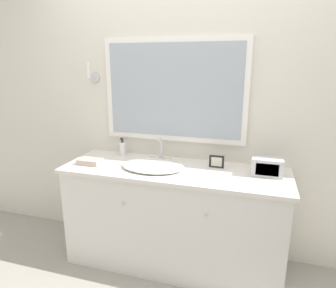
# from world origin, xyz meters

# --- Properties ---
(ground_plane) EXTENTS (14.00, 14.00, 0.00)m
(ground_plane) POSITION_xyz_m (0.00, 0.00, 0.00)
(ground_plane) COLOR #9E998E
(wall_back) EXTENTS (8.00, 0.18, 2.55)m
(wall_back) POSITION_xyz_m (-0.00, 0.64, 1.28)
(wall_back) COLOR silver
(wall_back) RESTS_ON ground_plane
(vanity_counter) EXTENTS (1.80, 0.61, 0.86)m
(vanity_counter) POSITION_xyz_m (0.00, 0.31, 0.43)
(vanity_counter) COLOR silver
(vanity_counter) RESTS_ON ground_plane
(sink_basin) EXTENTS (0.51, 0.42, 0.20)m
(sink_basin) POSITION_xyz_m (-0.17, 0.29, 0.88)
(sink_basin) COLOR white
(sink_basin) RESTS_ON vanity_counter
(soap_bottle) EXTENTS (0.06, 0.06, 0.16)m
(soap_bottle) POSITION_xyz_m (-0.55, 0.52, 0.92)
(soap_bottle) COLOR white
(soap_bottle) RESTS_ON vanity_counter
(appliance_box) EXTENTS (0.23, 0.12, 0.13)m
(appliance_box) POSITION_xyz_m (0.70, 0.37, 0.92)
(appliance_box) COLOR #BCBCC1
(appliance_box) RESTS_ON vanity_counter
(picture_frame) EXTENTS (0.12, 0.01, 0.10)m
(picture_frame) POSITION_xyz_m (0.32, 0.44, 0.91)
(picture_frame) COLOR black
(picture_frame) RESTS_ON vanity_counter
(hand_towel_near_sink) EXTENTS (0.19, 0.12, 0.04)m
(hand_towel_near_sink) POSITION_xyz_m (-0.70, 0.22, 0.88)
(hand_towel_near_sink) COLOR #B7A899
(hand_towel_near_sink) RESTS_ON vanity_counter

